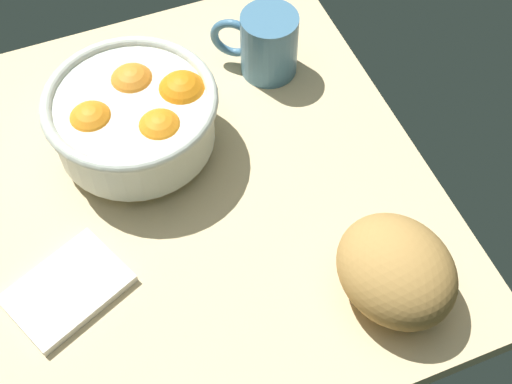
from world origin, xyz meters
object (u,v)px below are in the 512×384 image
object	(u,v)px
bread_loaf	(396,271)
mug	(266,44)
fruit_bowl	(136,115)
napkin_folded	(67,289)

from	to	relation	value
bread_loaf	mug	bearing A→B (deg)	89.83
fruit_bowl	napkin_folded	world-z (taller)	fruit_bowl
mug	napkin_folded	bearing A→B (deg)	-144.83
fruit_bowl	napkin_folded	bearing A→B (deg)	-129.18
napkin_folded	mug	distance (cm)	43.72
bread_loaf	mug	distance (cm)	39.08
fruit_bowl	bread_loaf	world-z (taller)	fruit_bowl
fruit_bowl	mug	xyz separation A→B (cm)	(21.15, 7.37, -1.70)
bread_loaf	mug	size ratio (longest dim) A/B	1.29
bread_loaf	fruit_bowl	bearing A→B (deg)	123.55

